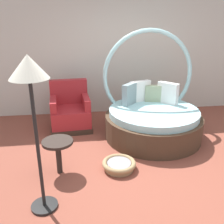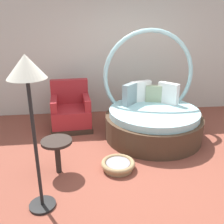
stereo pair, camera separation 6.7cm
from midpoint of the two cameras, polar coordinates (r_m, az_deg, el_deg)
The scene contains 7 objects.
ground_plane at distance 4.03m, azimuth 6.84°, elevation -11.88°, with size 8.00×8.00×0.02m, color brown.
back_wall at distance 5.88m, azimuth 1.36°, elevation 13.79°, with size 8.00×0.12×2.88m, color beige.
round_daybed at distance 4.84m, azimuth 8.67°, elevation -0.92°, with size 1.80×1.80×1.96m.
red_armchair at distance 5.22m, azimuth -9.74°, elevation 0.03°, with size 0.85×0.85×0.94m.
pet_basket at distance 3.87m, azimuth 1.10°, elevation -11.81°, with size 0.51×0.51×0.13m.
side_table at distance 3.70m, azimuth -12.62°, elevation -7.63°, with size 0.44×0.44×0.52m.
floor_lamp at distance 2.67m, azimuth -18.67°, elevation 6.12°, with size 0.40×0.40×1.82m.
Camera 1 is at (-0.95, -3.27, 2.16)m, focal length 40.52 mm.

